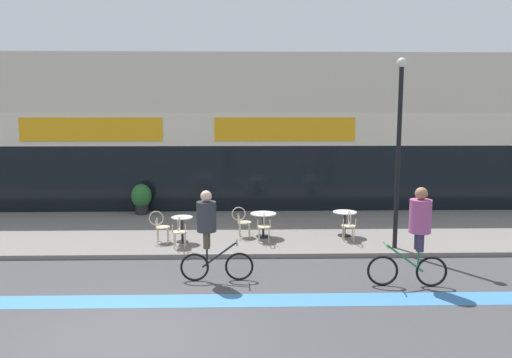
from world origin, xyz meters
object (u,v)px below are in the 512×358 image
at_px(bistro_table_0, 182,224).
at_px(cafe_chair_0_side, 160,224).
at_px(cafe_chair_0_near, 179,230).
at_px(planter_pot, 141,198).
at_px(bistro_table_1, 263,220).
at_px(bistro_table_2, 345,219).
at_px(cafe_chair_2_near, 349,224).
at_px(cyclist_1, 209,228).
at_px(lamp_post, 399,140).
at_px(cafe_chair_1_side, 242,220).
at_px(cafe_chair_1_near, 264,225).
at_px(cyclist_0, 417,228).

distance_m(bistro_table_0, cafe_chair_0_side, 0.63).
distance_m(cafe_chair_0_near, planter_pot, 4.85).
height_order(bistro_table_1, bistro_table_2, bistro_table_2).
bearing_deg(bistro_table_0, cafe_chair_2_near, -0.41).
relative_size(planter_pot, cyclist_1, 0.53).
bearing_deg(bistro_table_1, cyclist_1, -111.46).
bearing_deg(cafe_chair_0_side, lamp_post, -10.61).
bearing_deg(bistro_table_0, cafe_chair_1_side, 17.50).
relative_size(cafe_chair_1_near, cyclist_1, 0.44).
relative_size(cafe_chair_0_near, cyclist_1, 0.44).
xyz_separation_m(cafe_chair_0_side, cafe_chair_2_near, (5.33, -0.03, 0.00)).
relative_size(cafe_chair_1_near, cafe_chair_2_near, 1.00).
bearing_deg(cafe_chair_1_near, bistro_table_2, -70.62).
relative_size(bistro_table_2, cyclist_0, 0.33).
bearing_deg(cyclist_0, bistro_table_1, -46.17).
height_order(bistro_table_1, cafe_chair_1_side, cafe_chair_1_side).
bearing_deg(bistro_table_0, planter_pot, 116.57).
xyz_separation_m(bistro_table_0, cyclist_0, (5.48, -3.34, 0.67)).
height_order(bistro_table_1, planter_pot, planter_pot).
relative_size(cafe_chair_0_side, cyclist_0, 0.41).
height_order(planter_pot, cyclist_1, cyclist_1).
bearing_deg(bistro_table_2, cafe_chair_2_near, -90.36).
distance_m(bistro_table_0, cafe_chair_1_side, 1.76).
xyz_separation_m(cafe_chair_1_near, lamp_post, (3.52, -0.62, 2.40)).
xyz_separation_m(bistro_table_1, cafe_chair_0_side, (-2.93, -0.54, 0.01)).
relative_size(cyclist_0, cyclist_1, 1.06).
xyz_separation_m(bistro_table_1, cafe_chair_1_side, (-0.63, -0.01, 0.01)).
bearing_deg(lamp_post, cafe_chair_0_side, 173.76).
xyz_separation_m(bistro_table_2, cafe_chair_1_near, (-2.41, -0.68, -0.00)).
bearing_deg(cafe_chair_0_near, cafe_chair_2_near, -83.37).
distance_m(bistro_table_2, cafe_chair_0_side, 5.37).
bearing_deg(planter_pot, cyclist_1, -66.82).
bearing_deg(cyclist_1, cafe_chair_1_side, 76.52).
height_order(cafe_chair_0_side, planter_pot, planter_pot).
relative_size(cafe_chair_0_side, cyclist_1, 0.44).
relative_size(cafe_chair_2_near, planter_pot, 0.83).
relative_size(cafe_chair_0_near, cafe_chair_1_near, 1.00).
xyz_separation_m(bistro_table_1, lamp_post, (3.52, -1.25, 2.41)).
relative_size(bistro_table_0, planter_pot, 0.67).
xyz_separation_m(bistro_table_0, cyclist_1, (0.96, -2.88, 0.59)).
distance_m(cafe_chair_1_side, cyclist_0, 5.46).
relative_size(cafe_chair_1_side, cafe_chair_2_near, 1.00).
relative_size(bistro_table_1, cafe_chair_2_near, 0.84).
bearing_deg(lamp_post, cafe_chair_1_side, 163.34).
height_order(cafe_chair_0_side, cafe_chair_1_near, same).
bearing_deg(cafe_chair_0_side, cyclist_0, -32.96).
height_order(cafe_chair_2_near, cyclist_0, cyclist_0).
distance_m(bistro_table_0, cafe_chair_2_near, 4.71).
xyz_separation_m(cafe_chair_0_near, cyclist_1, (0.96, -2.26, 0.58)).
bearing_deg(planter_pot, bistro_table_0, -63.43).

